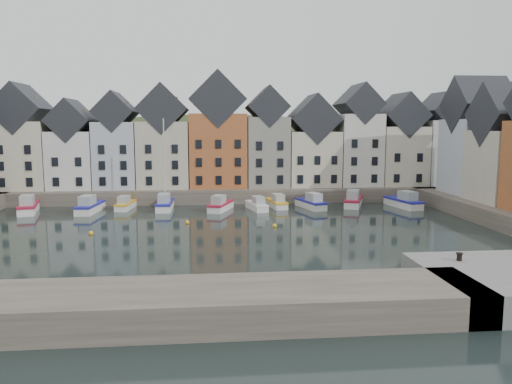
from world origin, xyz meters
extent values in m
plane|color=black|center=(0.00, 0.00, 0.00)|extent=(260.00, 260.00, 0.00)
cube|color=#483E37|center=(0.00, 30.00, 1.00)|extent=(90.00, 16.00, 2.00)
cube|color=#483E37|center=(-10.00, -22.00, 1.00)|extent=(50.00, 6.00, 2.00)
ellipsoid|color=#28351A|center=(0.00, 56.00, -18.00)|extent=(153.60, 70.40, 64.00)
sphere|color=black|center=(-13.94, 50.93, 8.70)|extent=(5.77, 5.77, 5.77)
sphere|color=black|center=(24.86, 60.75, 8.12)|extent=(5.27, 5.27, 5.27)
sphere|color=black|center=(31.82, 54.20, 7.88)|extent=(5.07, 5.07, 5.07)
sphere|color=black|center=(14.28, 55.19, 7.82)|extent=(5.01, 5.01, 5.01)
sphere|color=black|center=(-37.67, 56.61, 6.57)|extent=(3.94, 3.94, 3.94)
sphere|color=black|center=(28.33, 60.25, 8.05)|extent=(5.21, 5.21, 5.21)
sphere|color=black|center=(1.99, 58.64, 8.32)|extent=(5.45, 5.45, 5.45)
sphere|color=black|center=(37.80, 48.31, 7.21)|extent=(4.49, 4.49, 4.49)
cube|color=beige|center=(-29.17, 28.00, 7.04)|extent=(7.67, 8.00, 10.07)
cube|color=black|center=(-29.17, 28.00, 13.97)|extent=(7.67, 8.16, 7.67)
cube|color=silver|center=(-21.90, 28.00, 6.30)|extent=(6.56, 8.00, 8.61)
cube|color=black|center=(-21.90, 28.00, 12.23)|extent=(6.56, 8.16, 6.56)
cube|color=#ADB5C0|center=(-15.37, 28.00, 7.01)|extent=(6.20, 8.00, 10.02)
cube|color=black|center=(-15.37, 28.00, 13.55)|extent=(6.20, 8.16, 6.20)
cube|color=#B7B09B|center=(-8.27, 28.00, 7.04)|extent=(7.70, 8.00, 10.08)
cube|color=black|center=(-8.27, 28.00, 13.98)|extent=(7.70, 8.16, 7.70)
cube|color=#A4592E|center=(0.07, 28.00, 7.64)|extent=(8.69, 8.00, 11.28)
cube|color=black|center=(0.07, 28.00, 15.43)|extent=(8.69, 8.16, 8.69)
cube|color=gray|center=(7.78, 28.00, 7.39)|extent=(6.43, 8.00, 10.78)
cube|color=black|center=(7.78, 28.00, 14.37)|extent=(6.43, 8.16, 6.43)
cube|color=beige|center=(15.08, 28.00, 6.28)|extent=(7.88, 8.00, 8.56)
cube|color=black|center=(15.08, 28.00, 12.51)|extent=(7.88, 8.16, 7.88)
cube|color=beige|center=(22.42, 28.00, 7.64)|extent=(6.50, 8.00, 11.27)
cube|color=black|center=(22.42, 28.00, 14.88)|extent=(6.50, 8.16, 6.50)
cube|color=beige|center=(29.43, 28.00, 6.66)|extent=(7.23, 8.00, 9.32)
cube|color=black|center=(29.43, 28.00, 13.11)|extent=(7.23, 8.16, 7.23)
cube|color=silver|center=(36.28, 28.00, 7.16)|extent=(6.18, 8.00, 10.32)
cube|color=black|center=(36.28, 28.00, 13.85)|extent=(6.18, 8.16, 6.18)
cube|color=#ADB5C0|center=(36.00, 16.26, 7.19)|extent=(7.47, 8.00, 10.38)
cube|color=black|center=(36.00, 16.26, 14.36)|extent=(7.62, 8.00, 8.00)
cube|color=#B7B09B|center=(36.00, 8.26, 6.44)|extent=(8.14, 8.00, 8.89)
sphere|color=gold|center=(-4.00, 8.00, 0.15)|extent=(0.50, 0.50, 0.50)
sphere|color=gold|center=(6.00, 5.00, 0.15)|extent=(0.50, 0.50, 0.50)
sphere|color=gold|center=(-14.00, 3.00, 0.15)|extent=(0.50, 0.50, 0.50)
cube|color=silver|center=(-25.42, 17.74, 0.40)|extent=(3.52, 7.14, 1.26)
cube|color=maroon|center=(-25.42, 17.74, 1.09)|extent=(3.67, 7.30, 0.29)
cube|color=#959C9D|center=(-25.19, 16.74, 1.77)|extent=(2.17, 3.03, 1.37)
cube|color=silver|center=(-17.28, 17.18, 0.39)|extent=(2.68, 6.89, 1.23)
cube|color=#202194|center=(-17.28, 17.18, 1.06)|extent=(2.81, 7.03, 0.28)
cube|color=#959C9D|center=(-17.38, 16.17, 1.74)|extent=(1.83, 2.83, 1.34)
cube|color=silver|center=(-12.97, 19.36, 0.32)|extent=(2.26, 5.59, 1.00)
cube|color=gold|center=(-12.97, 19.36, 0.86)|extent=(2.36, 5.71, 0.23)
cube|color=#959C9D|center=(-13.07, 18.55, 1.40)|extent=(1.51, 2.31, 1.09)
cube|color=silver|center=(-7.49, 18.42, 0.38)|extent=(2.02, 6.55, 1.20)
cube|color=#202194|center=(-7.49, 18.42, 1.03)|extent=(2.13, 6.68, 0.27)
cube|color=#959C9D|center=(-7.50, 17.44, 1.69)|extent=(1.55, 2.63, 1.31)
cylinder|color=silver|center=(-7.49, 19.07, 6.53)|extent=(0.15, 0.15, 11.97)
cube|color=silver|center=(0.17, 16.98, 0.36)|extent=(3.78, 6.39, 1.12)
cube|color=maroon|center=(0.17, 16.98, 0.97)|extent=(3.92, 6.54, 0.26)
cube|color=#959C9D|center=(-0.14, 16.12, 1.58)|extent=(2.17, 2.79, 1.23)
cube|color=silver|center=(5.10, 17.04, 0.32)|extent=(2.78, 5.72, 1.01)
cube|color=silver|center=(5.10, 17.04, 0.87)|extent=(2.90, 5.85, 0.23)
cube|color=#959C9D|center=(5.27, 16.23, 1.42)|extent=(1.72, 2.42, 1.10)
cube|color=silver|center=(8.11, 18.77, 0.33)|extent=(2.51, 5.84, 1.04)
cube|color=gold|center=(8.11, 18.77, 0.89)|extent=(2.62, 5.97, 0.24)
cube|color=#959C9D|center=(8.24, 17.93, 1.46)|extent=(1.64, 2.43, 1.13)
cube|color=silver|center=(12.79, 17.69, 0.37)|extent=(3.50, 6.59, 1.16)
cube|color=#202194|center=(12.79, 17.69, 1.00)|extent=(3.64, 6.74, 0.26)
cube|color=#959C9D|center=(13.04, 16.78, 1.63)|extent=(2.09, 2.83, 1.26)
cube|color=silver|center=(19.33, 18.91, 0.39)|extent=(4.37, 7.02, 1.24)
cube|color=maroon|center=(19.33, 18.91, 1.07)|extent=(4.52, 7.19, 0.28)
cube|color=#959C9D|center=(18.96, 17.97, 1.74)|extent=(2.46, 3.09, 1.35)
cube|color=silver|center=(26.01, 17.11, 0.40)|extent=(3.44, 7.09, 1.25)
cube|color=#202194|center=(26.01, 17.11, 1.08)|extent=(3.58, 7.25, 0.28)
cube|color=#959C9D|center=(26.23, 16.11, 1.76)|extent=(2.13, 3.00, 1.36)
cylinder|color=black|center=(16.21, -17.56, 2.25)|extent=(0.36, 0.36, 0.50)
cylinder|color=black|center=(16.21, -17.56, 2.52)|extent=(0.48, 0.48, 0.08)
camera|label=1|loc=(-1.47, -50.47, 11.53)|focal=35.00mm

